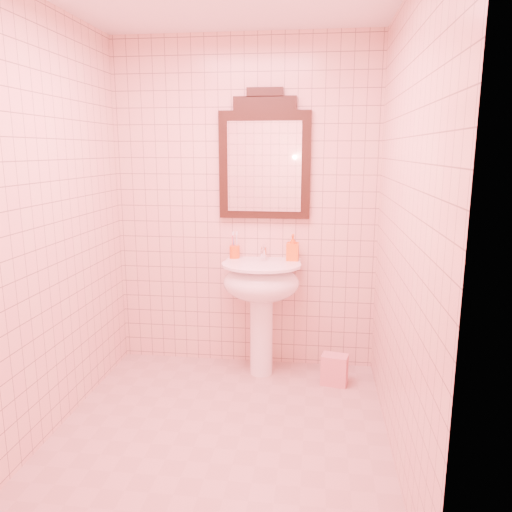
# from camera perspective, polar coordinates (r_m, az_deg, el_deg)

# --- Properties ---
(floor) EXTENTS (2.20, 2.20, 0.00)m
(floor) POSITION_cam_1_polar(r_m,az_deg,el_deg) (3.18, -4.20, -19.72)
(floor) COLOR tan
(floor) RESTS_ON ground
(back_wall) EXTENTS (2.00, 0.02, 2.50)m
(back_wall) POSITION_cam_1_polar(r_m,az_deg,el_deg) (3.82, -1.28, 5.65)
(back_wall) COLOR beige
(back_wall) RESTS_ON floor
(pedestal_sink) EXTENTS (0.58, 0.58, 0.86)m
(pedestal_sink) POSITION_cam_1_polar(r_m,az_deg,el_deg) (3.69, 0.61, -3.90)
(pedestal_sink) COLOR white
(pedestal_sink) RESTS_ON floor
(faucet) EXTENTS (0.04, 0.16, 0.11)m
(faucet) POSITION_cam_1_polar(r_m,az_deg,el_deg) (3.76, 0.85, 0.46)
(faucet) COLOR white
(faucet) RESTS_ON pedestal_sink
(mirror) EXTENTS (0.68, 0.06, 0.94)m
(mirror) POSITION_cam_1_polar(r_m,az_deg,el_deg) (3.75, 0.99, 10.98)
(mirror) COLOR black
(mirror) RESTS_ON back_wall
(toothbrush_cup) EXTENTS (0.08, 0.08, 0.18)m
(toothbrush_cup) POSITION_cam_1_polar(r_m,az_deg,el_deg) (3.81, -2.46, 0.49)
(toothbrush_cup) COLOR #DC5012
(toothbrush_cup) RESTS_ON pedestal_sink
(soap_dispenser) EXTENTS (0.09, 0.10, 0.20)m
(soap_dispenser) POSITION_cam_1_polar(r_m,az_deg,el_deg) (3.73, 4.22, 0.98)
(soap_dispenser) COLOR orange
(soap_dispenser) RESTS_ON pedestal_sink
(towel) EXTENTS (0.20, 0.16, 0.22)m
(towel) POSITION_cam_1_polar(r_m,az_deg,el_deg) (3.75, 8.96, -12.71)
(towel) COLOR #DA8480
(towel) RESTS_ON floor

